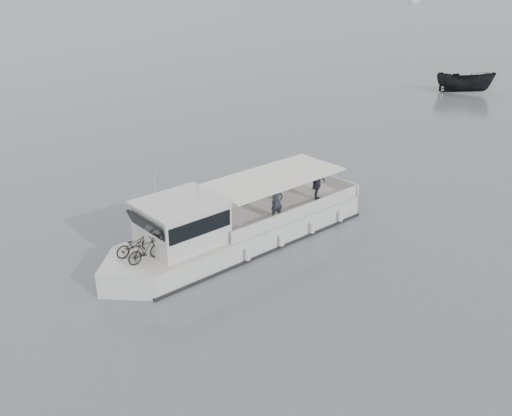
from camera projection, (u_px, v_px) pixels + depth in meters
ground at (168, 236)px, 28.29m from camera, size 1400.00×1400.00×0.00m
tour_boat at (227, 229)px, 26.70m from camera, size 14.45×5.06×6.01m
dark_motorboat at (465, 83)px, 57.75m from camera, size 5.50×5.62×2.21m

